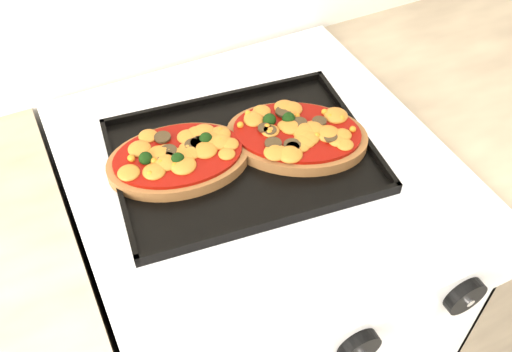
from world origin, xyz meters
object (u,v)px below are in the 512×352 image
pizza_left (179,157)px  pizza_right (297,135)px  stove (258,303)px  baking_tray (242,155)px

pizza_left → pizza_right: (0.19, -0.04, 0.00)m
stove → pizza_left: (-0.12, 0.03, 0.48)m
baking_tray → pizza_left: pizza_left is taller
baking_tray → pizza_right: bearing=0.0°
pizza_right → stove: bearing=175.7°
stove → pizza_left: size_ratio=4.04×
baking_tray → pizza_right: size_ratio=1.77×
baking_tray → pizza_left: 0.10m
pizza_left → pizza_right: bearing=-10.4°
stove → baking_tray: size_ratio=2.23×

